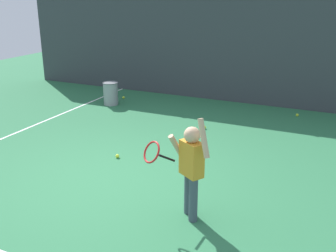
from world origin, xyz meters
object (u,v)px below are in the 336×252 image
object	(u,v)px
tennis_ball_1	(117,156)
tennis_ball_5	(123,98)
tennis_player	(190,164)
tennis_ball_3	(204,127)
ball_hopper	(111,93)
tennis_ball_2	(297,115)

from	to	relation	value
tennis_ball_1	tennis_ball_5	xyz separation A→B (m)	(-1.92, 3.39, 0.00)
tennis_player	tennis_ball_1	xyz separation A→B (m)	(-1.81, 1.21, -0.69)
tennis_ball_1	tennis_ball_5	distance (m)	3.90
tennis_ball_3	tennis_ball_5	xyz separation A→B (m)	(-2.75, 1.35, 0.00)
tennis_ball_3	ball_hopper	bearing A→B (deg)	164.51
tennis_player	tennis_ball_3	world-z (taller)	tennis_player
tennis_ball_2	tennis_ball_3	bearing A→B (deg)	-133.62
ball_hopper	tennis_ball_3	xyz separation A→B (m)	(2.76, -0.76, -0.26)
tennis_ball_2	tennis_ball_3	distance (m)	2.34
ball_hopper	tennis_ball_2	world-z (taller)	ball_hopper
tennis_player	tennis_ball_1	distance (m)	2.28
tennis_ball_1	tennis_ball_3	distance (m)	2.20
tennis_ball_5	tennis_ball_3	bearing A→B (deg)	-26.17
ball_hopper	tennis_ball_1	world-z (taller)	ball_hopper
tennis_ball_3	tennis_ball_5	world-z (taller)	same
tennis_player	tennis_ball_5	world-z (taller)	tennis_player
ball_hopper	tennis_ball_3	bearing A→B (deg)	-15.49
tennis_ball_1	tennis_ball_3	bearing A→B (deg)	67.67
tennis_ball_1	tennis_ball_3	world-z (taller)	same
tennis_ball_2	tennis_ball_1	bearing A→B (deg)	-123.30
ball_hopper	tennis_ball_5	world-z (taller)	ball_hopper
ball_hopper	tennis_player	bearing A→B (deg)	-47.09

